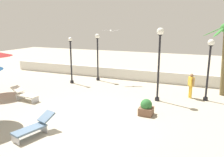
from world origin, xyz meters
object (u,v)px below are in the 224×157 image
(lamp_post_1, at_px, (159,53))
(seagull_0, at_px, (111,31))
(planter, at_px, (146,108))
(lamp_post_2, at_px, (209,63))
(lamp_post_3, at_px, (71,58))
(lounge_chair_0, at_px, (24,94))
(lamp_post_0, at_px, (98,51))
(lounge_chair_2, at_px, (34,126))
(guest_0, at_px, (191,83))

(lamp_post_1, relative_size, seagull_0, 3.57)
(planter, bearing_deg, lamp_post_2, 52.24)
(lamp_post_3, relative_size, seagull_0, 2.94)
(lamp_post_1, relative_size, lounge_chair_0, 2.34)
(lamp_post_3, bearing_deg, lamp_post_1, -12.93)
(lamp_post_2, bearing_deg, lamp_post_1, -156.47)
(lamp_post_0, bearing_deg, seagull_0, -2.45)
(lamp_post_3, relative_size, lounge_chair_2, 1.87)
(seagull_0, bearing_deg, lamp_post_0, 177.55)
(lounge_chair_0, bearing_deg, lamp_post_2, 22.79)
(lounge_chair_2, distance_m, guest_0, 9.68)
(lounge_chair_2, relative_size, guest_0, 1.22)
(lamp_post_3, bearing_deg, planter, -29.98)
(lamp_post_0, distance_m, planter, 8.27)
(lamp_post_2, relative_size, planter, 4.41)
(lounge_chair_0, bearing_deg, guest_0, 25.50)
(lamp_post_0, distance_m, lamp_post_3, 2.27)
(lamp_post_1, height_order, lamp_post_2, lamp_post_1)
(lamp_post_3, distance_m, seagull_0, 3.79)
(lamp_post_3, height_order, lounge_chair_0, lamp_post_3)
(lamp_post_2, distance_m, lounge_chair_2, 10.32)
(lamp_post_0, xyz_separation_m, lamp_post_1, (5.67, -3.29, 0.49))
(lounge_chair_0, bearing_deg, lamp_post_1, 22.52)
(lamp_post_3, bearing_deg, lounge_chair_2, -67.75)
(lounge_chair_2, xyz_separation_m, seagull_0, (-0.59, 9.70, 3.71))
(lamp_post_3, xyz_separation_m, lounge_chair_2, (3.32, -8.11, -1.61))
(lounge_chair_0, distance_m, seagull_0, 7.98)
(lounge_chair_0, relative_size, seagull_0, 1.53)
(lamp_post_0, xyz_separation_m, lounge_chair_0, (-1.88, -6.42, -2.03))
(lamp_post_1, bearing_deg, lamp_post_3, 167.07)
(lamp_post_2, height_order, guest_0, lamp_post_2)
(seagull_0, bearing_deg, lounge_chair_2, -86.49)
(lamp_post_3, relative_size, planter, 4.27)
(lounge_chair_0, distance_m, guest_0, 10.41)
(lamp_post_2, xyz_separation_m, lounge_chair_0, (-10.30, -4.33, -1.96))
(lamp_post_3, height_order, seagull_0, seagull_0)
(seagull_0, bearing_deg, guest_0, -16.73)
(lounge_chair_0, distance_m, planter, 7.50)
(seagull_0, height_order, planter, seagull_0)
(planter, bearing_deg, lounge_chair_0, -174.82)
(lamp_post_1, distance_m, lounge_chair_0, 8.55)
(lamp_post_2, relative_size, seagull_0, 3.04)
(lounge_chair_0, xyz_separation_m, guest_0, (9.38, 4.47, 0.55))
(lounge_chair_2, distance_m, seagull_0, 10.40)
(lounge_chair_0, bearing_deg, planter, 5.18)
(lamp_post_0, height_order, guest_0, lamp_post_0)
(lamp_post_1, height_order, guest_0, lamp_post_1)
(lamp_post_0, distance_m, lamp_post_1, 6.57)
(seagull_0, bearing_deg, lamp_post_1, -35.94)
(lamp_post_0, bearing_deg, lounge_chair_0, -106.33)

